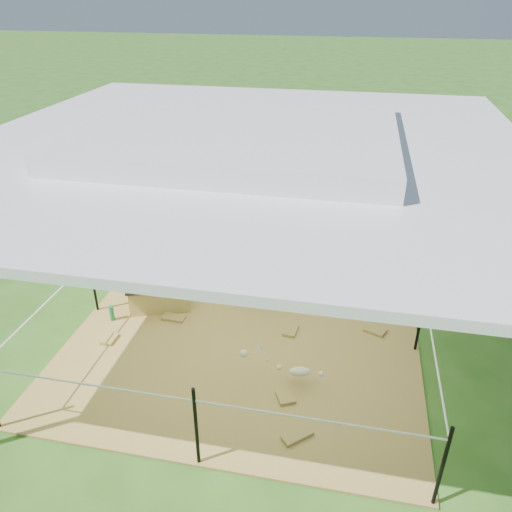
% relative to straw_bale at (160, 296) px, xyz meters
% --- Properties ---
extents(ground, '(90.00, 90.00, 0.00)m').
position_rel_straw_bale_xyz_m(ground, '(1.37, -0.25, -0.22)').
color(ground, '#2D5919').
rests_on(ground, ground).
extents(hay_patch, '(4.60, 4.60, 0.03)m').
position_rel_straw_bale_xyz_m(hay_patch, '(1.37, -0.25, -0.20)').
color(hay_patch, brown).
rests_on(hay_patch, ground).
extents(canopy_tent, '(6.30, 6.30, 2.90)m').
position_rel_straw_bale_xyz_m(canopy_tent, '(1.37, -0.25, 2.47)').
color(canopy_tent, silver).
rests_on(canopy_tent, ground).
extents(rope_fence, '(4.54, 4.54, 1.00)m').
position_rel_straw_bale_xyz_m(rope_fence, '(1.37, -0.25, 0.42)').
color(rope_fence, black).
rests_on(rope_fence, ground).
extents(straw_bale, '(0.94, 0.69, 0.38)m').
position_rel_straw_bale_xyz_m(straw_bale, '(0.00, 0.00, 0.00)').
color(straw_bale, '#A78B3C').
rests_on(straw_bale, hay_patch).
extents(dark_cloth, '(1.01, 0.75, 0.05)m').
position_rel_straw_bale_xyz_m(dark_cloth, '(0.00, 0.00, 0.21)').
color(dark_cloth, black).
rests_on(dark_cloth, straw_bale).
extents(woman, '(0.35, 0.43, 1.02)m').
position_rel_straw_bale_xyz_m(woman, '(0.10, 0.00, 0.70)').
color(woman, red).
rests_on(woman, straw_bale).
extents(green_bottle, '(0.08, 0.08, 0.24)m').
position_rel_straw_bale_xyz_m(green_bottle, '(-0.55, -0.45, -0.07)').
color(green_bottle, '#1C803A').
rests_on(green_bottle, hay_patch).
extents(pony, '(1.09, 0.79, 0.84)m').
position_rel_straw_bale_xyz_m(pony, '(1.36, 0.52, 0.23)').
color(pony, '#48484D').
rests_on(pony, hay_patch).
extents(pink_hat, '(0.26, 0.26, 0.12)m').
position_rel_straw_bale_xyz_m(pink_hat, '(1.36, 0.52, 0.71)').
color(pink_hat, pink).
rests_on(pink_hat, pony).
extents(foal, '(0.86, 0.58, 0.44)m').
position_rel_straw_bale_xyz_m(foal, '(2.21, -1.21, 0.03)').
color(foal, beige).
rests_on(foal, hay_patch).
extents(trash_barrel, '(0.70, 0.70, 0.95)m').
position_rel_straw_bale_xyz_m(trash_barrel, '(4.89, 5.55, 0.26)').
color(trash_barrel, blue).
rests_on(trash_barrel, ground).
extents(picnic_table_near, '(2.33, 1.89, 0.86)m').
position_rel_straw_bale_xyz_m(picnic_table_near, '(2.68, 8.46, 0.21)').
color(picnic_table_near, brown).
rests_on(picnic_table_near, ground).
extents(picnic_table_far, '(1.89, 1.66, 0.65)m').
position_rel_straw_bale_xyz_m(picnic_table_far, '(6.89, 9.35, 0.11)').
color(picnic_table_far, brown).
rests_on(picnic_table_far, ground).
extents(distant_person, '(0.61, 0.55, 1.03)m').
position_rel_straw_bale_xyz_m(distant_person, '(3.96, 7.37, 0.30)').
color(distant_person, blue).
rests_on(distant_person, ground).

